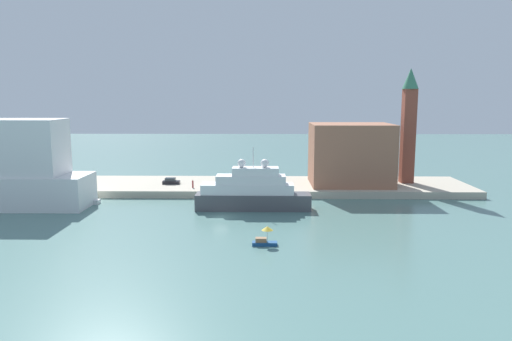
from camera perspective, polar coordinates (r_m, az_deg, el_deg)
The scene contains 10 objects.
ground at distance 87.27m, azimuth -4.22°, elevation -5.55°, with size 400.00×400.00×0.00m, color slate.
quay_dock at distance 112.67m, azimuth -3.04°, elevation -1.89°, with size 110.00×20.50×1.56m, color #B7AD99.
large_yacht at distance 92.37m, azimuth -0.52°, elevation -2.61°, with size 22.06×4.60×12.04m.
small_motorboat at distance 70.67m, azimuth 1.05°, elevation -8.00°, with size 3.66×1.68×2.87m.
work_barge at distance 103.36m, azimuth -19.19°, elevation -3.53°, with size 4.08×1.90×0.85m, color silver.
harbor_building at distance 112.09m, azimuth 11.16°, elevation 1.91°, with size 18.12×13.99×13.94m, color #9E664C.
bell_tower at distance 117.16m, azimuth 17.68°, elevation 5.61°, with size 3.72×3.72×26.47m.
parked_car at distance 112.90m, azimuth -10.06°, elevation -1.28°, with size 3.88×1.78×1.42m.
person_figure at distance 107.30m, azimuth -7.52°, elevation -1.61°, with size 0.36×0.36×1.79m.
mooring_bollard at distance 103.46m, azimuth -1.14°, elevation -2.21°, with size 0.47×0.47×0.63m, color black.
Camera 1 is at (7.74, -84.24, 21.41)m, focal length 33.69 mm.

